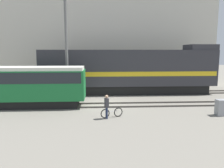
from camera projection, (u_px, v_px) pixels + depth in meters
The scene contains 10 objects.
ground_plane at pixel (105, 103), 20.24m from camera, with size 120.00×120.00×0.00m, color slate.
track_near at pixel (105, 105), 19.27m from camera, with size 60.00×1.50×0.14m.
track_far at pixel (104, 93), 24.96m from camera, with size 60.00×1.51×0.14m.
building_backdrop at pixel (102, 32), 31.69m from camera, with size 31.15×6.00×15.34m.
freight_locomotive at pixel (129, 71), 24.76m from camera, with size 19.49×3.04×5.55m.
streetcar at pixel (28, 84), 18.62m from camera, with size 9.67×2.54×3.48m.
bicycle at pixel (112, 113), 15.79m from camera, with size 1.64×0.69×0.74m.
person at pixel (107, 104), 15.39m from camera, with size 0.32×0.41×1.72m.
utility_pole_right at pixel (67, 51), 21.23m from camera, with size 0.28×0.28×9.62m.
signal_box at pixel (221, 108), 16.28m from camera, with size 0.70×0.60×1.20m.
Camera 1 is at (-0.46, -19.78, 4.68)m, focal length 35.00 mm.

